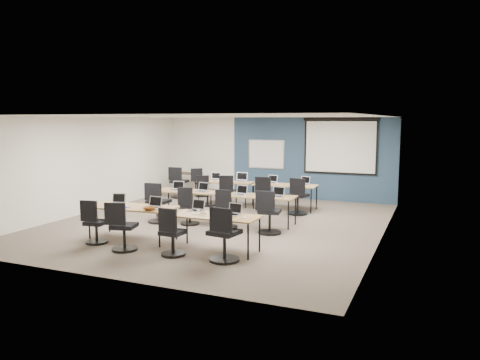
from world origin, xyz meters
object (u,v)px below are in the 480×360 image
at_px(laptop_9, 241,179).
at_px(laptop_10, 272,181).
at_px(training_table_front_right, 215,218).
at_px(laptop_1, 153,205).
at_px(task_chair_6, 227,212).
at_px(task_chair_8, 206,193).
at_px(laptop_11, 305,182).
at_px(whiteboard, 266,154).
at_px(task_chair_11, 298,199).
at_px(spare_chair_a, 201,185).
at_px(training_table_mid_right, 261,198).
at_px(laptop_2, 197,208).
at_px(task_chair_2, 172,236).
at_px(task_chair_4, 157,206).
at_px(laptop_6, 241,192).
at_px(projector_screen, 340,143).
at_px(laptop_4, 177,188).
at_px(task_chair_0, 94,226).
at_px(task_chair_3, 224,239).
at_px(laptop_3, 234,212).
at_px(laptop_8, 215,178).
at_px(task_chair_10, 265,197).
at_px(training_table_mid_left, 189,192).
at_px(training_table_back_right, 285,186).
at_px(laptop_0, 117,201).
at_px(task_chair_9, 230,195).
at_px(laptop_5, 202,189).
at_px(task_chair_1, 122,231).
at_px(training_table_front_left, 132,208).
at_px(task_chair_5, 189,209).
at_px(spare_chair_b, 178,185).

bearing_deg(laptop_9, laptop_10, -3.15).
relative_size(training_table_front_right, laptop_1, 5.55).
height_order(task_chair_6, task_chair_8, task_chair_6).
xyz_separation_m(task_chair_6, laptop_11, (1.08, 3.16, 0.39)).
relative_size(whiteboard, task_chair_11, 1.23).
bearing_deg(whiteboard, spare_chair_a, -157.70).
xyz_separation_m(training_table_mid_right, laptop_2, (-0.56, -2.36, 0.11)).
height_order(task_chair_2, task_chair_4, task_chair_4).
distance_m(laptop_6, laptop_10, 2.48).
height_order(projector_screen, task_chair_11, projector_screen).
bearing_deg(laptop_2, laptop_4, 136.07).
relative_size(training_table_mid_right, laptop_4, 5.58).
bearing_deg(training_table_front_right, task_chair_0, -169.86).
bearing_deg(task_chair_3, training_table_front_right, 136.34).
relative_size(laptop_2, task_chair_4, 0.29).
distance_m(laptop_3, task_chair_8, 5.02).
distance_m(task_chair_3, laptop_9, 5.96).
bearing_deg(laptop_8, task_chair_10, -35.63).
bearing_deg(task_chair_4, training_table_mid_left, 61.26).
xyz_separation_m(task_chair_4, laptop_6, (1.98, 0.78, 0.36)).
height_order(training_table_back_right, laptop_10, laptop_10).
relative_size(projector_screen, laptop_0, 7.77).
distance_m(laptop_0, task_chair_2, 2.20).
bearing_deg(task_chair_11, training_table_back_right, 143.76).
distance_m(laptop_6, task_chair_9, 2.08).
distance_m(training_table_mid_left, laptop_2, 2.84).
distance_m(task_chair_2, task_chair_6, 2.55).
xyz_separation_m(laptop_2, task_chair_11, (1.07, 3.89, -0.36)).
relative_size(task_chair_4, laptop_5, 3.38).
bearing_deg(laptop_2, training_table_back_right, 91.47).
distance_m(task_chair_2, laptop_8, 5.96).
xyz_separation_m(task_chair_1, task_chair_2, (1.11, 0.07, -0.02)).
distance_m(training_table_front_left, laptop_1, 0.53).
bearing_deg(task_chair_10, task_chair_9, 169.12).
bearing_deg(laptop_1, training_table_mid_left, 104.63).
distance_m(laptop_8, task_chair_8, 0.75).
height_order(training_table_front_left, laptop_9, laptop_9).
height_order(task_chair_2, task_chair_8, task_chair_2).
relative_size(task_chair_1, laptop_5, 3.24).
relative_size(training_table_front_right, training_table_mid_right, 1.02).
bearing_deg(task_chair_10, task_chair_3, -84.02).
relative_size(laptop_2, task_chair_2, 0.32).
xyz_separation_m(training_table_mid_left, laptop_11, (2.55, 2.40, 0.11)).
bearing_deg(task_chair_11, laptop_10, 152.45).
xyz_separation_m(task_chair_2, task_chair_5, (-1.03, 2.52, 0.00)).
bearing_deg(training_table_front_right, training_table_mid_right, 89.78).
distance_m(training_table_back_right, spare_chair_b, 3.96).
bearing_deg(laptop_5, laptop_0, -103.60).
bearing_deg(laptop_3, laptop_2, -178.71).
xyz_separation_m(laptop_2, task_chair_2, (-0.06, -0.91, -0.40)).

